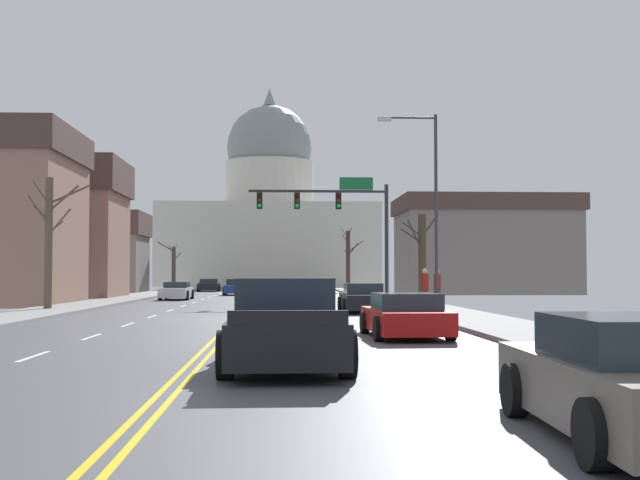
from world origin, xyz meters
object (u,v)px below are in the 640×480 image
sedan_oncoming_02 (209,285)px  sedan_near_03 (405,316)px  sedan_near_05 (636,381)px  sedan_near_01 (363,299)px  sedan_near_02 (288,306)px  sedan_oncoming_01 (237,288)px  pickup_truck_near_04 (285,328)px  pedestrian_01 (425,288)px  pedestrian_00 (437,286)px  signal_gantry (337,212)px  sedan_oncoming_00 (177,291)px  sedan_near_00 (289,296)px  street_lamp_right (428,194)px

sedan_oncoming_02 → sedan_near_03: bearing=-79.7°
sedan_near_05 → sedan_oncoming_02: bearing=98.6°
sedan_near_01 → sedan_oncoming_02: bearing=103.9°
sedan_near_02 → sedan_oncoming_01: 36.55m
pickup_truck_near_04 → pedestrian_01: pedestrian_01 is taller
sedan_near_01 → pedestrian_01: pedestrian_01 is taller
sedan_near_03 → sedan_oncoming_01: (-6.81, 42.75, 0.02)m
pedestrian_00 → sedan_near_05: bearing=-97.1°
sedan_near_01 → sedan_near_02: (-3.37, -7.43, -0.00)m
pickup_truck_near_04 → sedan_oncoming_01: (-3.53, 49.55, -0.14)m
signal_gantry → pickup_truck_near_04: bearing=-95.8°
pickup_truck_near_04 → sedan_oncoming_00: size_ratio=1.17×
sedan_near_01 → pedestrian_00: bearing=29.1°
sedan_near_00 → sedan_oncoming_01: bearing=99.8°
sedan_near_00 → sedan_near_03: sedan_near_03 is taller
sedan_near_03 → sedan_oncoming_00: size_ratio=0.99×
pickup_truck_near_04 → sedan_near_05: 7.63m
sedan_near_02 → sedan_oncoming_02: 49.94m
street_lamp_right → sedan_near_00: street_lamp_right is taller
sedan_near_02 → pedestrian_00: (7.09, 9.49, 0.53)m
sedan_near_01 → sedan_near_05: bearing=-89.8°
sedan_oncoming_00 → sedan_oncoming_02: bearing=90.1°
sedan_near_03 → pedestrian_00: pedestrian_00 is taller
signal_gantry → pickup_truck_near_04: (-3.11, -30.56, -4.48)m
sedan_near_03 → sedan_oncoming_01: sedan_oncoming_01 is taller
sedan_near_00 → sedan_oncoming_02: (-7.25, 35.39, 0.02)m
signal_gantry → pedestrian_01: bearing=-76.9°
sedan_near_02 → sedan_oncoming_01: (-3.69, 36.36, -0.01)m
signal_gantry → sedan_near_05: size_ratio=1.80×
signal_gantry → sedan_near_00: (-2.77, -3.32, -4.66)m
signal_gantry → sedan_near_02: (-2.95, -17.37, -4.61)m
sedan_oncoming_00 → pedestrian_01: bearing=-57.2°
sedan_oncoming_01 → pedestrian_00: pedestrian_00 is taller
street_lamp_right → sedan_near_03: 13.34m
sedan_near_00 → sedan_near_02: (-0.18, -14.04, 0.05)m
pedestrian_00 → sedan_near_00: bearing=146.6°
sedan_near_00 → sedan_oncoming_01: size_ratio=1.01×
street_lamp_right → pedestrian_00: bearing=73.7°
street_lamp_right → pedestrian_01: 3.99m
sedan_near_03 → pickup_truck_near_04: bearing=-115.8°
street_lamp_right → sedan_oncoming_01: street_lamp_right is taller
sedan_near_02 → sedan_near_05: 20.20m
sedan_oncoming_01 → sedan_oncoming_00: bearing=-106.6°
sedan_oncoming_01 → pedestrian_00: bearing=-68.1°
sedan_near_05 → pedestrian_01: 25.36m
street_lamp_right → pedestrian_00: street_lamp_right is taller
sedan_near_03 → pedestrian_01: (2.63, 11.73, 0.56)m
street_lamp_right → sedan_oncoming_00: 23.76m
sedan_near_05 → pedestrian_01: bearing=84.8°
signal_gantry → pedestrian_00: (4.13, -7.87, -4.08)m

